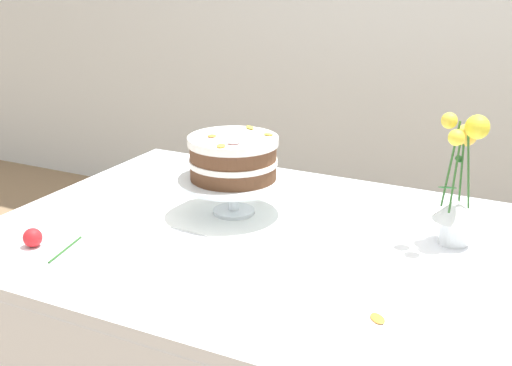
# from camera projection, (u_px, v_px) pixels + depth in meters

# --- Properties ---
(dining_table) EXTENTS (1.40, 1.00, 0.74)m
(dining_table) POSITION_uv_depth(u_px,v_px,m) (270.00, 275.00, 1.66)
(dining_table) COLOR white
(dining_table) RESTS_ON ground
(linen_napkin) EXTENTS (0.34, 0.34, 0.00)m
(linen_napkin) POSITION_uv_depth(u_px,v_px,m) (234.00, 213.00, 1.79)
(linen_napkin) COLOR white
(linen_napkin) RESTS_ON dining_table
(cake_stand) EXTENTS (0.29, 0.29, 0.10)m
(cake_stand) POSITION_uv_depth(u_px,v_px,m) (233.00, 184.00, 1.76)
(cake_stand) COLOR silver
(cake_stand) RESTS_ON linen_napkin
(layer_cake) EXTENTS (0.23, 0.23, 0.12)m
(layer_cake) POSITION_uv_depth(u_px,v_px,m) (233.00, 157.00, 1.74)
(layer_cake) COLOR brown
(layer_cake) RESTS_ON cake_stand
(flower_vase) EXTENTS (0.11, 0.12, 0.32)m
(flower_vase) POSITION_uv_depth(u_px,v_px,m) (459.00, 190.00, 1.57)
(flower_vase) COLOR silver
(flower_vase) RESTS_ON dining_table
(fallen_rose) EXTENTS (0.12, 0.14, 0.05)m
(fallen_rose) POSITION_uv_depth(u_px,v_px,m) (34.00, 238.00, 1.58)
(fallen_rose) COLOR #2D6028
(fallen_rose) RESTS_ON dining_table
(loose_petal_0) EXTENTS (0.05, 0.05, 0.01)m
(loose_petal_0) POSITION_uv_depth(u_px,v_px,m) (378.00, 318.00, 1.28)
(loose_petal_0) COLOR orange
(loose_petal_0) RESTS_ON dining_table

